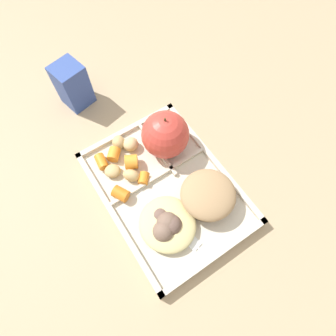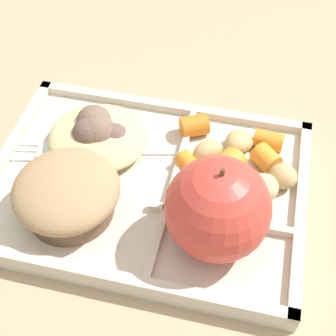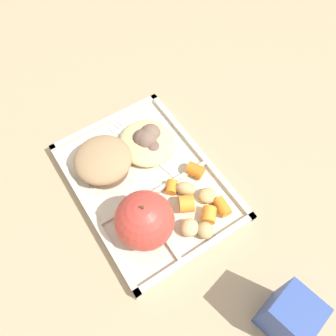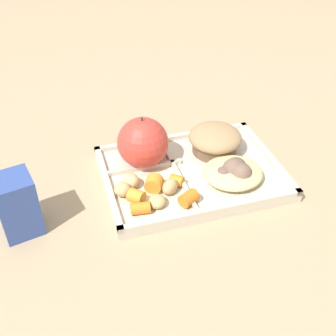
% 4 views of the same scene
% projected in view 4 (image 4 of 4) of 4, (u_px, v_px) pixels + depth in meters
% --- Properties ---
extents(ground, '(6.00, 6.00, 0.00)m').
position_uv_depth(ground, '(191.00, 178.00, 0.76)').
color(ground, tan).
extents(lunch_tray, '(0.31, 0.22, 0.02)m').
position_uv_depth(lunch_tray, '(191.00, 174.00, 0.75)').
color(lunch_tray, beige).
rests_on(lunch_tray, ground).
extents(green_apple, '(0.09, 0.09, 0.10)m').
position_uv_depth(green_apple, '(143.00, 143.00, 0.74)').
color(green_apple, '#C63D33').
rests_on(green_apple, lunch_tray).
extents(bran_muffin, '(0.10, 0.10, 0.05)m').
position_uv_depth(bran_muffin, '(215.00, 140.00, 0.78)').
color(bran_muffin, brown).
rests_on(bran_muffin, lunch_tray).
extents(carrot_slice_back, '(0.03, 0.03, 0.02)m').
position_uv_depth(carrot_slice_back, '(177.00, 180.00, 0.71)').
color(carrot_slice_back, orange).
rests_on(carrot_slice_back, lunch_tray).
extents(carrot_slice_center, '(0.04, 0.03, 0.03)m').
position_uv_depth(carrot_slice_center, '(154.00, 183.00, 0.70)').
color(carrot_slice_center, orange).
rests_on(carrot_slice_center, lunch_tray).
extents(carrot_slice_near_corner, '(0.03, 0.03, 0.02)m').
position_uv_depth(carrot_slice_near_corner, '(136.00, 196.00, 0.68)').
color(carrot_slice_near_corner, orange).
rests_on(carrot_slice_near_corner, lunch_tray).
extents(carrot_slice_small, '(0.04, 0.03, 0.02)m').
position_uv_depth(carrot_slice_small, '(189.00, 198.00, 0.67)').
color(carrot_slice_small, orange).
rests_on(carrot_slice_small, lunch_tray).
extents(carrot_slice_tilted, '(0.03, 0.02, 0.02)m').
position_uv_depth(carrot_slice_tilted, '(140.00, 208.00, 0.66)').
color(carrot_slice_tilted, orange).
rests_on(carrot_slice_tilted, lunch_tray).
extents(potato_chunk_wedge, '(0.04, 0.04, 0.02)m').
position_uv_depth(potato_chunk_wedge, '(157.00, 201.00, 0.67)').
color(potato_chunk_wedge, tan).
rests_on(potato_chunk_wedge, lunch_tray).
extents(potato_chunk_golden, '(0.03, 0.03, 0.03)m').
position_uv_depth(potato_chunk_golden, '(123.00, 190.00, 0.69)').
color(potato_chunk_golden, tan).
rests_on(potato_chunk_golden, lunch_tray).
extents(potato_chunk_browned, '(0.04, 0.04, 0.03)m').
position_uv_depth(potato_chunk_browned, '(170.00, 187.00, 0.69)').
color(potato_chunk_browned, tan).
rests_on(potato_chunk_browned, lunch_tray).
extents(potato_chunk_small, '(0.04, 0.04, 0.02)m').
position_uv_depth(potato_chunk_small, '(130.00, 181.00, 0.71)').
color(potato_chunk_small, tan).
rests_on(potato_chunk_small, lunch_tray).
extents(egg_noodle_pile, '(0.10, 0.10, 0.02)m').
position_uv_depth(egg_noodle_pile, '(233.00, 173.00, 0.72)').
color(egg_noodle_pile, '#D6C684').
rests_on(egg_noodle_pile, lunch_tray).
extents(meatball_front, '(0.04, 0.04, 0.04)m').
position_uv_depth(meatball_front, '(233.00, 169.00, 0.72)').
color(meatball_front, '#755B4C').
rests_on(meatball_front, lunch_tray).
extents(meatball_side, '(0.03, 0.03, 0.03)m').
position_uv_depth(meatball_side, '(224.00, 174.00, 0.72)').
color(meatball_side, brown).
rests_on(meatball_side, lunch_tray).
extents(meatball_back, '(0.04, 0.04, 0.04)m').
position_uv_depth(meatball_back, '(236.00, 168.00, 0.73)').
color(meatball_back, brown).
rests_on(meatball_back, lunch_tray).
extents(meatball_center, '(0.04, 0.04, 0.04)m').
position_uv_depth(meatball_center, '(241.00, 173.00, 0.71)').
color(meatball_center, '#755B4C').
rests_on(meatball_center, lunch_tray).
extents(plastic_fork, '(0.16, 0.05, 0.00)m').
position_uv_depth(plastic_fork, '(238.00, 172.00, 0.74)').
color(plastic_fork, white).
rests_on(plastic_fork, lunch_tray).
extents(milk_carton, '(0.07, 0.07, 0.10)m').
position_uv_depth(milk_carton, '(17.00, 205.00, 0.63)').
color(milk_carton, '#334C99').
rests_on(milk_carton, ground).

